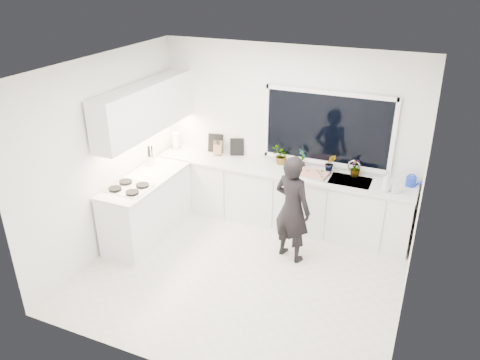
% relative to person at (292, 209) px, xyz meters
% --- Properties ---
extents(floor, '(4.00, 3.50, 0.02)m').
position_rel_person_xyz_m(floor, '(-0.46, -0.62, -0.77)').
color(floor, beige).
rests_on(floor, ground).
extents(wall_back, '(4.00, 0.02, 2.70)m').
position_rel_person_xyz_m(wall_back, '(-0.46, 1.14, 0.59)').
color(wall_back, white).
rests_on(wall_back, ground).
extents(wall_left, '(0.02, 3.50, 2.70)m').
position_rel_person_xyz_m(wall_left, '(-2.47, -0.62, 0.59)').
color(wall_left, white).
rests_on(wall_left, ground).
extents(wall_right, '(0.02, 3.50, 2.70)m').
position_rel_person_xyz_m(wall_right, '(1.55, -0.62, 0.59)').
color(wall_right, white).
rests_on(wall_right, ground).
extents(ceiling, '(4.00, 3.50, 0.02)m').
position_rel_person_xyz_m(ceiling, '(-0.46, -0.62, 1.95)').
color(ceiling, white).
rests_on(ceiling, wall_back).
extents(window, '(1.80, 0.02, 1.00)m').
position_rel_person_xyz_m(window, '(0.14, 1.11, 0.79)').
color(window, black).
rests_on(window, wall_back).
extents(base_cabinets_back, '(3.92, 0.58, 0.88)m').
position_rel_person_xyz_m(base_cabinets_back, '(-0.46, 0.83, -0.32)').
color(base_cabinets_back, white).
rests_on(base_cabinets_back, floor).
extents(base_cabinets_left, '(0.58, 1.60, 0.88)m').
position_rel_person_xyz_m(base_cabinets_left, '(-2.13, -0.27, -0.32)').
color(base_cabinets_left, white).
rests_on(base_cabinets_left, floor).
extents(countertop_back, '(3.94, 0.62, 0.04)m').
position_rel_person_xyz_m(countertop_back, '(-0.46, 0.82, 0.14)').
color(countertop_back, silver).
rests_on(countertop_back, base_cabinets_back).
extents(countertop_left, '(0.62, 1.60, 0.04)m').
position_rel_person_xyz_m(countertop_left, '(-2.13, -0.27, 0.14)').
color(countertop_left, silver).
rests_on(countertop_left, base_cabinets_left).
extents(upper_cabinets, '(0.34, 2.10, 0.70)m').
position_rel_person_xyz_m(upper_cabinets, '(-2.25, 0.08, 1.09)').
color(upper_cabinets, white).
rests_on(upper_cabinets, wall_left).
extents(sink, '(0.58, 0.42, 0.14)m').
position_rel_person_xyz_m(sink, '(0.59, 0.83, 0.11)').
color(sink, silver).
rests_on(sink, countertop_back).
extents(faucet, '(0.03, 0.03, 0.22)m').
position_rel_person_xyz_m(faucet, '(0.59, 1.03, 0.27)').
color(faucet, silver).
rests_on(faucet, countertop_back).
extents(stovetop, '(0.56, 0.48, 0.03)m').
position_rel_person_xyz_m(stovetop, '(-2.15, -0.62, 0.18)').
color(stovetop, black).
rests_on(stovetop, countertop_left).
extents(person, '(0.64, 0.53, 1.51)m').
position_rel_person_xyz_m(person, '(0.00, 0.00, 0.00)').
color(person, black).
rests_on(person, floor).
extents(pizza_tray, '(0.50, 0.39, 0.03)m').
position_rel_person_xyz_m(pizza_tray, '(0.04, 0.80, 0.18)').
color(pizza_tray, '#B4B5B9').
rests_on(pizza_tray, countertop_back).
extents(pizza, '(0.46, 0.35, 0.01)m').
position_rel_person_xyz_m(pizza, '(0.04, 0.80, 0.19)').
color(pizza, '#AA3316').
rests_on(pizza, pizza_tray).
extents(watering_can, '(0.16, 0.16, 0.13)m').
position_rel_person_xyz_m(watering_can, '(1.39, 0.99, 0.23)').
color(watering_can, '#142FC4').
rests_on(watering_can, countertop_back).
extents(paper_towel_roll, '(0.12, 0.12, 0.26)m').
position_rel_person_xyz_m(paper_towel_roll, '(-2.31, 0.93, 0.29)').
color(paper_towel_roll, white).
rests_on(paper_towel_roll, countertop_back).
extents(knife_block, '(0.15, 0.13, 0.22)m').
position_rel_person_xyz_m(knife_block, '(-1.56, 0.97, 0.27)').
color(knife_block, olive).
rests_on(knife_block, countertop_back).
extents(utensil_crock, '(0.16, 0.16, 0.16)m').
position_rel_person_xyz_m(utensil_crock, '(-2.31, 0.18, 0.24)').
color(utensil_crock, '#B5B6BA').
rests_on(utensil_crock, countertop_left).
extents(picture_frame_large, '(0.21, 0.10, 0.28)m').
position_rel_person_xyz_m(picture_frame_large, '(-1.27, 1.07, 0.30)').
color(picture_frame_large, black).
rests_on(picture_frame_large, countertop_back).
extents(picture_frame_small, '(0.25, 0.06, 0.30)m').
position_rel_person_xyz_m(picture_frame_small, '(-1.65, 1.07, 0.31)').
color(picture_frame_small, black).
rests_on(picture_frame_small, countertop_back).
extents(herb_plants, '(1.36, 0.32, 0.30)m').
position_rel_person_xyz_m(herb_plants, '(-0.12, 0.99, 0.30)').
color(herb_plants, '#26662D').
rests_on(herb_plants, countertop_back).
extents(soap_bottles, '(0.24, 0.12, 0.29)m').
position_rel_person_xyz_m(soap_bottles, '(1.13, 0.68, 0.29)').
color(soap_bottles, '#D8BF66').
rests_on(soap_bottles, countertop_back).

